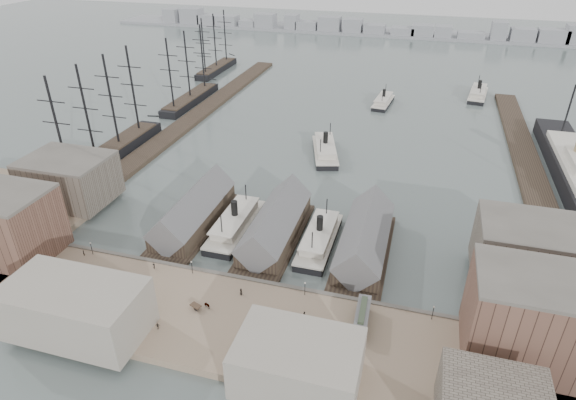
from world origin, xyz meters
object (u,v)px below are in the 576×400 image
(ocean_steamer, at_px, (575,169))
(horse_cart_center, at_px, (204,306))
(ferry_docked_west, at_px, (235,223))
(horse_cart_left, at_px, (105,285))
(tram, at_px, (362,318))
(horse_cart_right, at_px, (313,342))

(ocean_steamer, bearing_deg, horse_cart_center, -134.21)
(ferry_docked_west, xyz_separation_m, horse_cart_left, (-20.48, -36.05, 0.28))
(ocean_steamer, height_order, horse_cart_center, ocean_steamer)
(ferry_docked_west, xyz_separation_m, tram, (42.79, -31.00, 1.54))
(ocean_steamer, bearing_deg, horse_cart_left, -141.07)
(ferry_docked_west, height_order, tram, ferry_docked_west)
(tram, distance_m, horse_cart_center, 36.82)
(tram, relative_size, horse_cart_center, 2.28)
(ferry_docked_west, relative_size, tram, 2.64)
(horse_cart_left, relative_size, horse_cart_center, 0.92)
(tram, distance_m, horse_cart_left, 63.48)
(ocean_steamer, relative_size, horse_cart_right, 20.22)
(ferry_docked_west, bearing_deg, ocean_steamer, 31.88)
(ferry_docked_west, xyz_separation_m, horse_cart_right, (33.79, -39.94, 0.31))
(horse_cart_right, bearing_deg, horse_cart_left, 91.60)
(horse_cart_left, height_order, horse_cart_right, horse_cart_right)
(ferry_docked_west, height_order, horse_cart_left, ferry_docked_west)
(ferry_docked_west, distance_m, ocean_steamer, 123.67)
(ocean_steamer, xyz_separation_m, horse_cart_center, (-98.65, -101.42, -1.28))
(horse_cart_left, bearing_deg, horse_cart_center, -89.75)
(ferry_docked_west, relative_size, ocean_steamer, 0.31)
(tram, height_order, horse_cart_center, tram)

